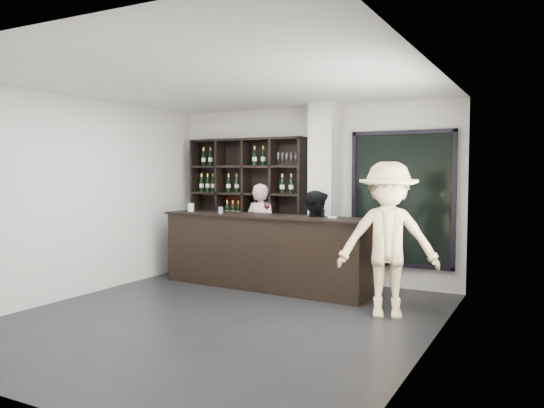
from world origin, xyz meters
The scene contains 12 objects.
floor centered at (0.00, 0.00, -0.01)m, with size 5.00×5.50×0.01m, color black.
wine_shelf centered at (-1.15, 2.57, 1.20)m, with size 2.20×0.35×2.40m, color black, non-canonical shape.
structural_column centered at (0.35, 2.47, 1.45)m, with size 0.40×0.40×2.90m, color silver.
glass_panel centered at (1.55, 2.69, 1.40)m, with size 1.60×0.08×2.10m.
tasting_counter centered at (-0.35, 1.75, 0.58)m, with size 3.49×0.72×1.15m.
taster_pink centered at (-0.77, 2.40, 0.81)m, with size 0.59×0.39×1.62m, color beige.
taster_black centered at (0.47, 1.85, 0.77)m, with size 0.75×0.58×1.54m, color black.
customer centered at (1.80, 1.05, 0.97)m, with size 1.25×0.72×1.94m, color tan.
wine_glass centered at (-0.31, 1.76, 1.26)m, with size 0.09×0.09×0.22m, color white, non-canonical shape.
spit_cup centered at (-1.10, 1.67, 1.20)m, with size 0.08×0.08×0.11m, color #A9C0D1.
napkin_stack centered at (0.78, 1.77, 1.16)m, with size 0.12×0.12×0.02m, color white.
card_stand centered at (-1.78, 1.78, 1.22)m, with size 0.09×0.05×0.14m, color white.
Camera 1 is at (3.61, -5.42, 1.82)m, focal length 35.00 mm.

